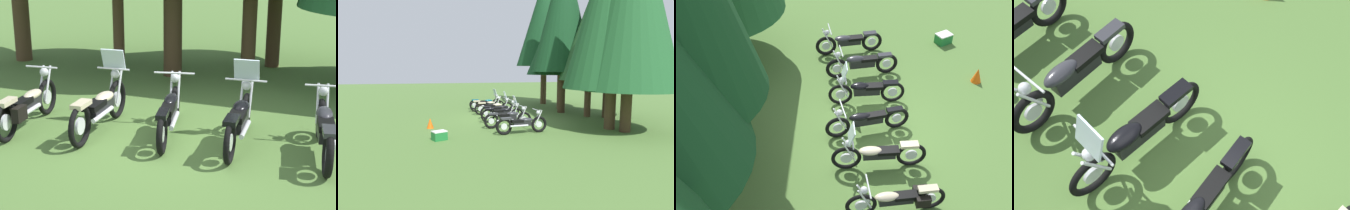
% 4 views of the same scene
% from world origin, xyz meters
% --- Properties ---
extents(ground_plane, '(80.00, 80.00, 0.00)m').
position_xyz_m(ground_plane, '(0.00, 0.00, 0.00)').
color(ground_plane, '#4C7033').
extents(motorcycle_1, '(0.64, 2.26, 1.01)m').
position_xyz_m(motorcycle_1, '(-2.65, -0.13, 0.44)').
color(motorcycle_1, black).
rests_on(motorcycle_1, ground_plane).
extents(motorcycle_2, '(0.64, 2.35, 1.38)m').
position_xyz_m(motorcycle_2, '(-1.30, 0.11, 0.47)').
color(motorcycle_2, black).
rests_on(motorcycle_2, ground_plane).
extents(motorcycle_3, '(0.74, 2.32, 0.99)m').
position_xyz_m(motorcycle_3, '(-0.04, 0.22, 0.44)').
color(motorcycle_3, black).
rests_on(motorcycle_3, ground_plane).
extents(motorcycle_4, '(0.73, 2.23, 1.36)m').
position_xyz_m(motorcycle_4, '(1.21, 0.10, 0.48)').
color(motorcycle_4, black).
rests_on(motorcycle_4, ground_plane).
extents(motorcycle_5, '(0.64, 2.32, 1.01)m').
position_xyz_m(motorcycle_5, '(2.58, 0.05, 0.46)').
color(motorcycle_5, black).
rests_on(motorcycle_5, ground_plane).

